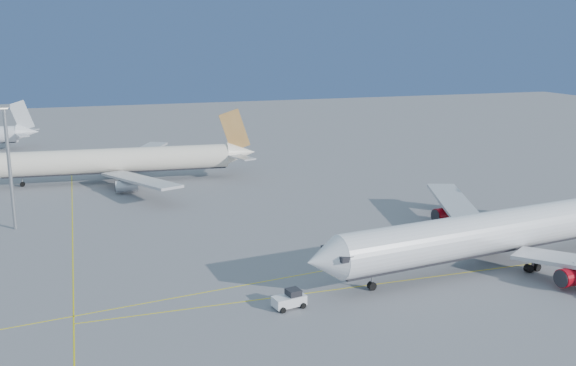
# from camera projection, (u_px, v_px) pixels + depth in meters

# --- Properties ---
(ground) EXTENTS (500.00, 500.00, 0.00)m
(ground) POSITION_uv_depth(u_px,v_px,m) (329.00, 255.00, 105.21)
(ground) COLOR slate
(ground) RESTS_ON ground
(taxiway_lines) EXTENTS (118.86, 140.00, 0.02)m
(taxiway_lines) POSITION_uv_depth(u_px,v_px,m) (233.00, 252.00, 106.55)
(taxiway_lines) COLOR yellow
(taxiway_lines) RESTS_ON ground
(airliner_virgin) EXTENTS (73.66, 65.69, 18.18)m
(airliner_virgin) POSITION_uv_depth(u_px,v_px,m) (516.00, 229.00, 100.77)
(airliner_virgin) COLOR white
(airliner_virgin) RESTS_ON ground
(airliner_etihad) EXTENTS (66.28, 61.04, 17.29)m
(airliner_etihad) POSITION_uv_depth(u_px,v_px,m) (124.00, 160.00, 157.32)
(airliner_etihad) COLOR #F4E6D0
(airliner_etihad) RESTS_ON ground
(pushback_tug) EXTENTS (4.64, 3.27, 2.43)m
(pushback_tug) POSITION_uv_depth(u_px,v_px,m) (290.00, 299.00, 84.66)
(pushback_tug) COLOR white
(pushback_tug) RESTS_ON ground
(light_mast) EXTENTS (2.00, 2.00, 23.11)m
(light_mast) POSITION_uv_depth(u_px,v_px,m) (9.00, 157.00, 116.33)
(light_mast) COLOR gray
(light_mast) RESTS_ON ground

